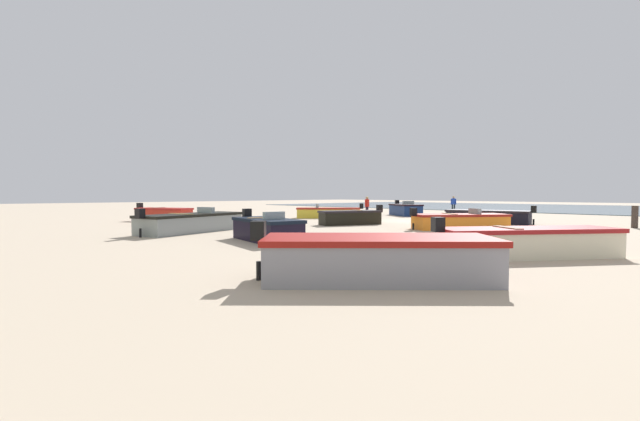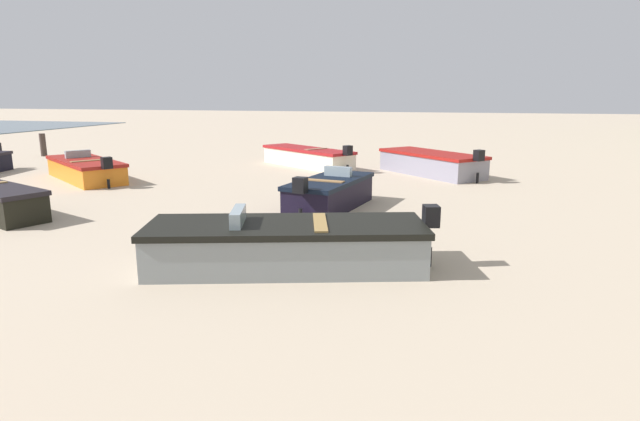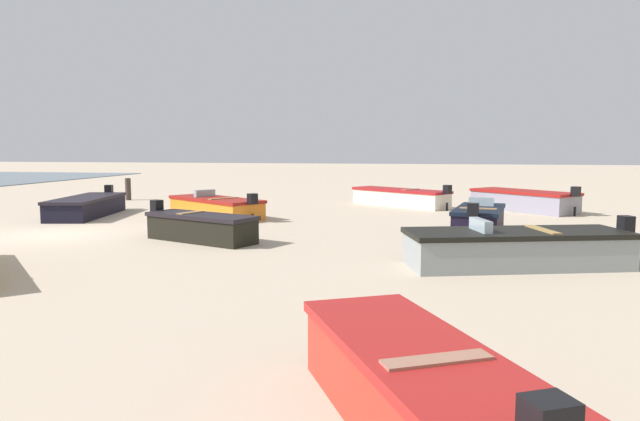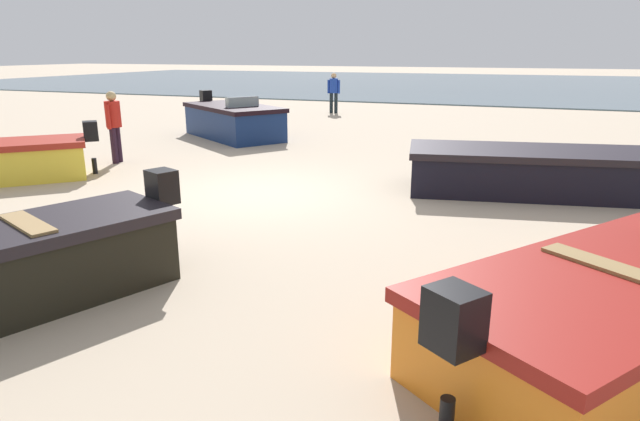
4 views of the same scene
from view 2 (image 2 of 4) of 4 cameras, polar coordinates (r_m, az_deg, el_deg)
name	(u,v)px [view 2 (image 2 of 4)]	position (r m, az deg, el deg)	size (l,w,h in m)	color
boat_black_1	(330,193)	(15.07, 1.06, 1.89)	(3.87, 2.06, 1.17)	black
boat_cream_2	(308,157)	(23.72, -1.36, 5.78)	(4.12, 4.91, 1.15)	beige
boat_grey_3	(287,245)	(9.96, -3.60, -3.75)	(3.11, 5.53, 1.19)	gray
boat_grey_5	(431,163)	(21.85, 11.94, 5.01)	(4.50, 4.53, 1.22)	gray
boat_orange_7	(86,169)	(21.98, -24.00, 4.09)	(4.08, 4.78, 1.10)	orange
mooring_post_near_water	(43,145)	(31.27, -27.75, 6.30)	(0.30, 0.30, 1.17)	#3D312C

